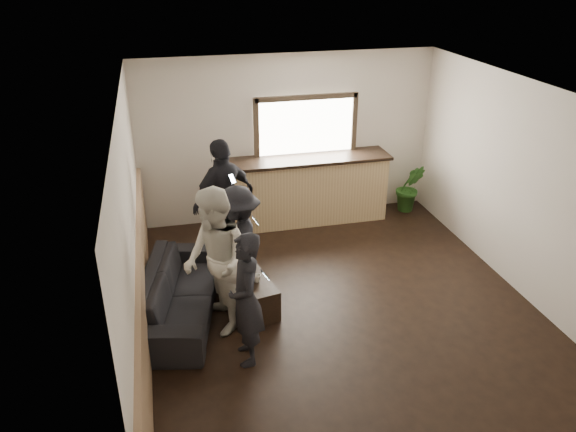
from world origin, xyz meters
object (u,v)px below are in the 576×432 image
object	(u,v)px
bar_counter	(309,185)
coffee_table	(247,293)
person_c	(239,243)
person_a	(246,300)
potted_plant	(410,188)
person_d	(224,199)
cup_a	(238,269)
cup_b	(257,278)
sofa	(179,292)
person_b	(215,262)

from	to	relation	value
bar_counter	coffee_table	distance (m)	2.83
person_c	person_a	bearing A→B (deg)	4.68
bar_counter	person_a	distance (m)	3.77
potted_plant	person_d	size ratio (longest dim) A/B	0.48
coffee_table	cup_a	world-z (taller)	cup_a
cup_a	person_a	bearing A→B (deg)	-94.10
cup_a	person_a	world-z (taller)	person_a
coffee_table	person_a	xyz separation A→B (m)	(-0.17, -1.01, 0.58)
cup_b	potted_plant	distance (m)	4.02
person_c	potted_plant	bearing A→B (deg)	131.17
cup_a	potted_plant	size ratio (longest dim) A/B	0.13
person_d	person_c	bearing A→B (deg)	61.11
potted_plant	person_c	bearing A→B (deg)	-149.20
cup_b	person_c	world-z (taller)	person_c
bar_counter	cup_b	world-z (taller)	bar_counter
cup_a	potted_plant	distance (m)	4.03
bar_counter	cup_a	world-z (taller)	bar_counter
person_a	person_c	world-z (taller)	person_a
coffee_table	person_d	xyz separation A→B (m)	(-0.08, 1.48, 0.71)
cup_a	person_c	size ratio (longest dim) A/B	0.07
bar_counter	sofa	size ratio (longest dim) A/B	1.23
cup_b	potted_plant	xyz separation A→B (m)	(3.22, 2.42, -0.03)
coffee_table	person_c	distance (m)	0.66
person_d	cup_a	bearing A→B (deg)	58.88
sofa	cup_b	distance (m)	1.01
person_a	cup_a	bearing A→B (deg)	176.69
potted_plant	person_b	distance (m)	4.62
cup_a	cup_b	distance (m)	0.35
bar_counter	potted_plant	bearing A→B (deg)	-1.42
person_d	bar_counter	bearing A→B (deg)	179.28
cup_b	coffee_table	bearing A→B (deg)	141.94
sofa	person_c	world-z (taller)	person_c
potted_plant	person_a	distance (m)	4.85
person_d	cup_b	bearing A→B (deg)	66.17
person_b	person_d	bearing A→B (deg)	157.49
bar_counter	coffee_table	bearing A→B (deg)	-121.96
coffee_table	person_c	bearing A→B (deg)	96.94
sofa	person_b	distance (m)	0.84
potted_plant	person_c	xyz separation A→B (m)	(-3.37, -2.01, 0.35)
potted_plant	person_d	world-z (taller)	person_d
potted_plant	person_b	size ratio (longest dim) A/B	0.48
cup_b	person_d	bearing A→B (deg)	96.88
cup_a	person_c	bearing A→B (deg)	69.37
coffee_table	person_a	bearing A→B (deg)	-99.65
cup_b	person_a	world-z (taller)	person_a
person_a	person_c	bearing A→B (deg)	175.09
person_b	person_c	bearing A→B (deg)	137.92
potted_plant	cup_b	bearing A→B (deg)	-143.09
coffee_table	potted_plant	distance (m)	4.07
person_b	sofa	bearing A→B (deg)	-142.35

